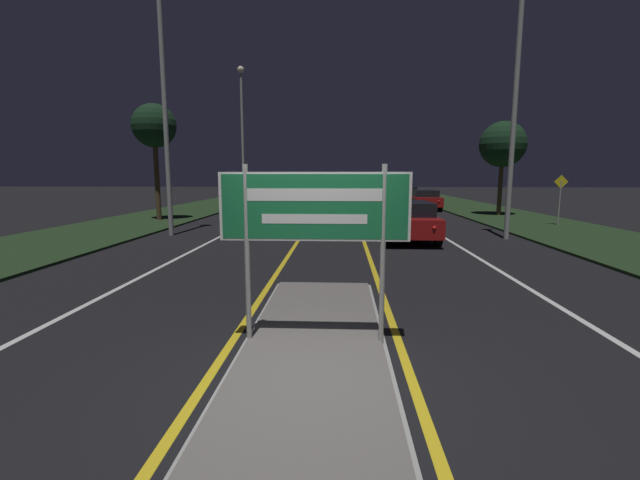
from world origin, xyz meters
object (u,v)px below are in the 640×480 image
Objects in this scene: car_receding_1 at (424,199)px; warning_sign at (560,195)px; streetlight_left_far at (242,122)px; streetlight_right_near at (516,79)px; streetlight_left_near at (161,36)px; car_receding_2 at (405,194)px; car_receding_3 at (398,191)px; car_approaching_0 at (274,213)px; highway_sign at (314,215)px; car_receding_0 at (406,220)px.

warning_sign reaches higher than car_receding_1.
streetlight_left_far is 19.65m from streetlight_right_near.
streetlight_left_near is 2.64× the size of car_receding_1.
car_receding_2 is 7.14m from car_receding_3.
highway_sign is at bearing -78.55° from car_approaching_0.
streetlight_left_near is 2.65× the size of car_approaching_0.
warning_sign reaches higher than car_receding_2.
highway_sign is at bearing -105.16° from car_receding_0.
car_receding_0 is at bearing -173.98° from streetlight_right_near.
car_receding_1 is at bearing 76.64° from car_receding_0.
highway_sign reaches higher than car_receding_2.
car_approaching_0 is (-2.36, 11.67, -1.01)m from highway_sign.
streetlight_left_near is 4.99× the size of warning_sign.
streetlight_left_far is 14.43m from car_receding_2.
highway_sign is 0.52× the size of car_receding_2.
car_receding_2 is at bearing 79.48° from highway_sign.
streetlight_right_near is (6.36, 10.17, 3.77)m from highway_sign.
car_receding_3 is 23.94m from warning_sign.
streetlight_right_near is 1.92× the size of car_receding_2.
car_receding_2 is at bearing 105.01° from warning_sign.
highway_sign is 0.59× the size of car_receding_1.
streetlight_right_near is 6.77m from warning_sign.
warning_sign is at bearing -65.89° from car_receding_1.
streetlight_right_near is at bearing -133.85° from warning_sign.
car_receding_3 is at bearing 90.65° from streetlight_right_near.
car_receding_2 is (11.85, 19.97, -6.53)m from streetlight_left_near.
car_receding_0 is 1.05× the size of car_approaching_0.
car_receding_0 is at bearing -4.83° from streetlight_left_near.
highway_sign is 0.57× the size of car_receding_0.
car_approaching_0 is (3.82, 1.14, -6.49)m from streetlight_left_near.
streetlight_left_far is 18.65m from car_receding_3.
car_receding_0 is 14.00m from car_receding_1.
warning_sign reaches higher than car_approaching_0.
car_receding_3 is at bearing 86.94° from car_receding_2.
car_receding_3 is (0.16, 14.23, 0.04)m from car_receding_1.
streetlight_right_near is 6.10m from car_receding_0.
car_receding_3 reaches higher than car_receding_2.
car_approaching_0 is at bearing -169.20° from warning_sign.
car_approaching_0 is at bearing -72.33° from streetlight_left_far.
car_approaching_0 reaches higher than car_receding_3.
streetlight_left_far is 1.07× the size of streetlight_right_near.
car_approaching_0 is 1.88× the size of warning_sign.
streetlight_left_near is 12.66m from streetlight_right_near.
streetlight_left_far reaches higher than car_receding_3.
streetlight_right_near reaches higher than highway_sign.
car_receding_1 is 1.00× the size of car_approaching_0.
streetlight_left_near reaches higher than car_receding_2.
car_receding_2 is at bearing 91.96° from streetlight_right_near.
streetlight_left_near is 24.12m from car_receding_2.
streetlight_left_near is 2.34× the size of car_receding_2.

